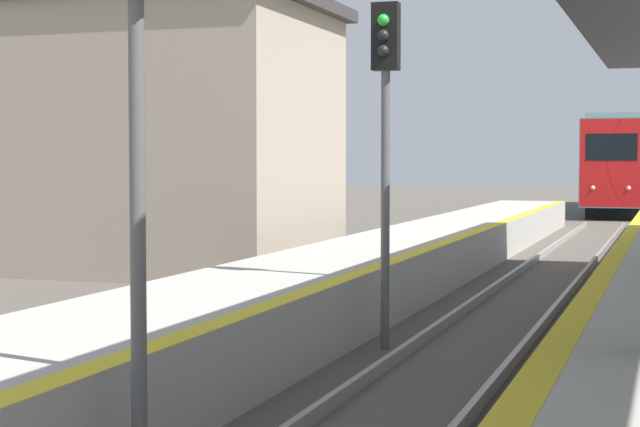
{
  "coord_description": "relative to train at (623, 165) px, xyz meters",
  "views": [
    {
      "loc": [
        2.61,
        -2.26,
        2.56
      ],
      "look_at": [
        -4.22,
        18.15,
        1.48
      ],
      "focal_mm": 60.0,
      "sensor_mm": 36.0,
      "label": 1
    }
  ],
  "objects": [
    {
      "name": "train",
      "position": [
        0.0,
        0.0,
        0.0
      ],
      "size": [
        2.61,
        19.63,
        4.55
      ],
      "color": "black",
      "rests_on": "ground"
    },
    {
      "name": "signal_near",
      "position": [
        -1.17,
        -48.49,
        0.93
      ],
      "size": [
        0.36,
        0.31,
        4.65
      ],
      "color": "#595959",
      "rests_on": "ground"
    },
    {
      "name": "signal_mid",
      "position": [
        -1.11,
        -41.66,
        0.93
      ],
      "size": [
        0.36,
        0.31,
        4.65
      ],
      "color": "#595959",
      "rests_on": "ground"
    },
    {
      "name": "station_building",
      "position": [
        -10.78,
        -32.92,
        0.83
      ],
      "size": [
        11.55,
        6.28,
        6.26
      ],
      "color": "tan",
      "rests_on": "ground"
    }
  ]
}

